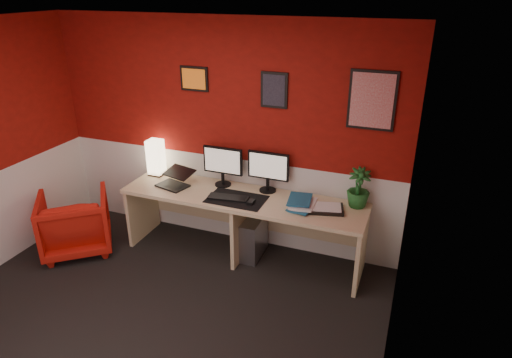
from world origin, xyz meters
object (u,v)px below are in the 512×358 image
at_px(potted_plant, 359,188).
at_px(pc_tower, 253,237).
at_px(shoji_lamp, 156,158).
at_px(monitor_left, 222,161).
at_px(desk, 243,227).
at_px(laptop, 172,177).
at_px(zen_tray, 325,209).
at_px(armchair, 75,223).
at_px(monitor_right, 268,166).

distance_m(potted_plant, pc_tower, 1.28).
bearing_deg(shoji_lamp, monitor_left, 0.27).
bearing_deg(shoji_lamp, desk, -9.40).
relative_size(potted_plant, pc_tower, 0.89).
height_order(laptop, monitor_left, monitor_left).
xyz_separation_m(desk, monitor_left, (-0.31, 0.19, 0.66)).
bearing_deg(monitor_left, zen_tray, -8.68).
relative_size(laptop, armchair, 0.45).
bearing_deg(shoji_lamp, pc_tower, -5.79).
height_order(laptop, zen_tray, laptop).
height_order(monitor_left, monitor_right, same).
relative_size(laptop, monitor_left, 0.57).
distance_m(desk, laptop, 0.94).
bearing_deg(monitor_right, zen_tray, -17.50).
bearing_deg(laptop, potted_plant, 21.63).
distance_m(desk, armchair, 1.88).
xyz_separation_m(shoji_lamp, laptop, (0.34, -0.23, -0.09)).
xyz_separation_m(monitor_left, zen_tray, (1.19, -0.18, -0.28)).
xyz_separation_m(laptop, zen_tray, (1.69, 0.05, -0.09)).
xyz_separation_m(desk, pc_tower, (0.10, 0.06, -0.14)).
bearing_deg(armchair, potted_plant, 155.12).
relative_size(desk, monitor_left, 4.48).
xyz_separation_m(monitor_right, zen_tray, (0.68, -0.21, -0.28)).
distance_m(desk, zen_tray, 0.96).
height_order(laptop, monitor_right, monitor_right).
height_order(potted_plant, armchair, potted_plant).
bearing_deg(pc_tower, laptop, -175.06).
bearing_deg(zen_tray, potted_plant, 35.29).
relative_size(desk, zen_tray, 7.43).
bearing_deg(desk, potted_plant, 10.19).
distance_m(monitor_left, potted_plant, 1.47).
relative_size(monitor_left, potted_plant, 1.45).
distance_m(monitor_left, monitor_right, 0.51).
bearing_deg(armchair, pc_tower, 158.49).
xyz_separation_m(laptop, monitor_left, (0.50, 0.23, 0.18)).
bearing_deg(monitor_right, desk, -131.60).
bearing_deg(monitor_left, potted_plant, 0.52).
bearing_deg(pc_tower, desk, -147.57).
xyz_separation_m(monitor_left, potted_plant, (1.47, 0.01, -0.09)).
bearing_deg(armchair, laptop, 167.56).
bearing_deg(potted_plant, zen_tray, -144.71).
xyz_separation_m(monitor_left, monitor_right, (0.51, 0.03, 0.00)).
distance_m(desk, monitor_right, 0.72).
xyz_separation_m(shoji_lamp, potted_plant, (2.31, 0.02, 0.00)).
height_order(desk, potted_plant, potted_plant).
height_order(desk, armchair, desk).
distance_m(monitor_left, armchair, 1.79).
bearing_deg(monitor_right, potted_plant, -1.13).
bearing_deg(pc_tower, monitor_left, 160.77).
distance_m(laptop, monitor_right, 1.06).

